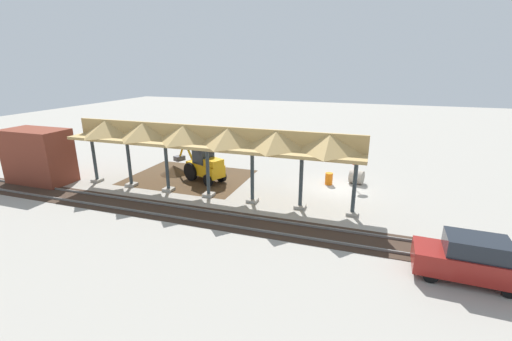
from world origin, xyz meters
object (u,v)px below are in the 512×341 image
(backhoe, at_px, (204,165))
(brick_utility_building, at_px, (39,156))
(stop_sign, at_px, (355,164))
(concrete_pipe, at_px, (357,177))
(distant_parked_car, at_px, (470,259))
(traffic_barrel, at_px, (329,179))

(backhoe, height_order, brick_utility_building, brick_utility_building)
(stop_sign, distance_m, brick_utility_building, 23.70)
(concrete_pipe, height_order, brick_utility_building, brick_utility_building)
(distant_parked_car, relative_size, traffic_barrel, 4.73)
(concrete_pipe, relative_size, traffic_barrel, 1.36)
(brick_utility_building, distance_m, distant_parked_car, 28.38)
(brick_utility_building, xyz_separation_m, traffic_barrel, (-21.04, -6.50, -1.60))
(stop_sign, height_order, distant_parked_car, stop_sign)
(brick_utility_building, bearing_deg, traffic_barrel, -162.83)
(stop_sign, relative_size, traffic_barrel, 2.76)
(traffic_barrel, bearing_deg, backhoe, 13.06)
(backhoe, relative_size, distant_parked_car, 1.24)
(distant_parked_car, xyz_separation_m, traffic_barrel, (7.06, -10.29, -0.53))
(traffic_barrel, bearing_deg, brick_utility_building, 17.17)
(concrete_pipe, bearing_deg, distant_parked_car, 114.49)
(stop_sign, relative_size, backhoe, 0.47)
(stop_sign, xyz_separation_m, distant_parked_car, (-5.28, 10.17, -0.81))
(stop_sign, height_order, brick_utility_building, brick_utility_building)
(stop_sign, bearing_deg, distant_parked_car, 117.41)
(concrete_pipe, xyz_separation_m, brick_utility_building, (23.00, 7.42, 1.53))
(stop_sign, height_order, concrete_pipe, stop_sign)
(stop_sign, distance_m, concrete_pipe, 1.65)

